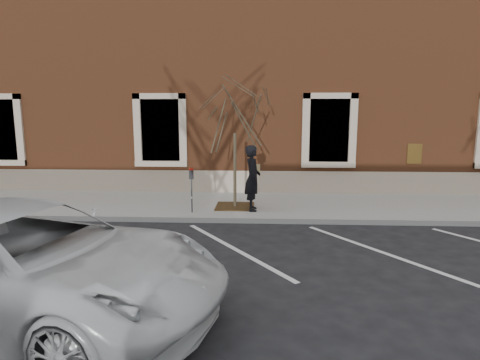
# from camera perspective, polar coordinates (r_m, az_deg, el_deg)

# --- Properties ---
(ground) EXTENTS (120.00, 120.00, 0.00)m
(ground) POSITION_cam_1_polar(r_m,az_deg,el_deg) (11.24, -0.15, -6.05)
(ground) COLOR #28282B
(ground) RESTS_ON ground
(sidewalk_near) EXTENTS (40.00, 3.50, 0.15)m
(sidewalk_near) POSITION_cam_1_polar(r_m,az_deg,el_deg) (12.92, 0.25, -3.64)
(sidewalk_near) COLOR #A4A19A
(sidewalk_near) RESTS_ON ground
(curb_near) EXTENTS (40.00, 0.12, 0.15)m
(curb_near) POSITION_cam_1_polar(r_m,az_deg,el_deg) (11.18, -0.16, -5.74)
(curb_near) COLOR #9E9E99
(curb_near) RESTS_ON ground
(parking_stripes) EXTENTS (28.00, 4.40, 0.01)m
(parking_stripes) POSITION_cam_1_polar(r_m,az_deg,el_deg) (9.15, -0.86, -9.74)
(parking_stripes) COLOR silver
(parking_stripes) RESTS_ON ground
(building_civic) EXTENTS (40.00, 8.62, 8.00)m
(building_civic) POSITION_cam_1_polar(r_m,az_deg,el_deg) (18.59, 1.09, 12.56)
(building_civic) COLOR brown
(building_civic) RESTS_ON ground
(man) EXTENTS (0.52, 0.74, 1.94)m
(man) POSITION_cam_1_polar(r_m,az_deg,el_deg) (11.81, 1.79, 0.27)
(man) COLOR black
(man) RESTS_ON sidewalk_near
(parking_meter) EXTENTS (0.12, 0.09, 1.31)m
(parking_meter) POSITION_cam_1_polar(r_m,az_deg,el_deg) (11.64, -6.92, -0.25)
(parking_meter) COLOR #595B60
(parking_meter) RESTS_ON sidewalk_near
(tree_grate) EXTENTS (1.17, 1.17, 0.03)m
(tree_grate) POSITION_cam_1_polar(r_m,az_deg,el_deg) (12.42, -0.72, -3.76)
(tree_grate) COLOR #452F16
(tree_grate) RESTS_ON sidewalk_near
(sapling) EXTENTS (2.47, 2.47, 4.12)m
(sapling) POSITION_cam_1_polar(r_m,az_deg,el_deg) (12.08, -0.75, 9.60)
(sapling) COLOR #453B2A
(sapling) RESTS_ON sidewalk_near
(white_truck) EXTENTS (6.58, 4.12, 1.70)m
(white_truck) POSITION_cam_1_polar(r_m,az_deg,el_deg) (6.82, -28.46, -10.27)
(white_truck) COLOR silver
(white_truck) RESTS_ON ground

